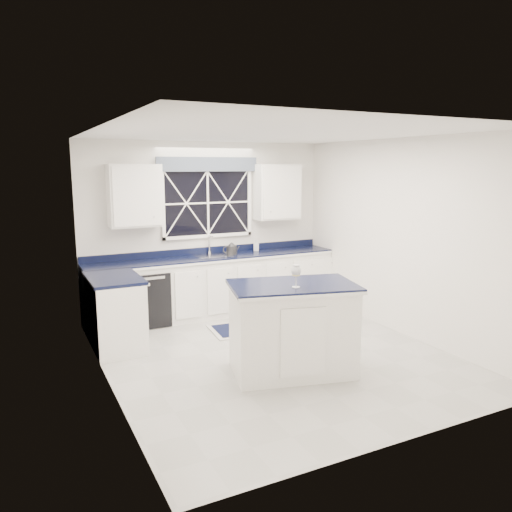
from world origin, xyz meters
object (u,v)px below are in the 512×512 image
island (292,328)px  wine_glass (296,272)px  kettle (232,249)px  soap_bottle (256,245)px  dishwasher (146,297)px  faucet (210,244)px

island → wine_glass: size_ratio=6.24×
kettle → soap_bottle: 0.53m
island → kettle: kettle is taller
dishwasher → island: (1.03, -2.51, 0.11)m
kettle → soap_bottle: kettle is taller
dishwasher → wine_glass: wine_glass is taller
soap_bottle → dishwasher: bearing=-175.3°
island → soap_bottle: (0.88, 2.66, 0.51)m
island → dishwasher: bearing=126.6°
faucet → wine_glass: wine_glass is taller
kettle → dishwasher: bearing=-169.0°
dishwasher → faucet: faucet is taller
wine_glass → dishwasher: bearing=110.0°
wine_glass → soap_bottle: 2.97m
kettle → wine_glass: (-0.43, -2.68, 0.18)m
wine_glass → soap_bottle: bearing=71.7°
island → faucet: bearing=102.7°
faucet → island: bearing=-91.5°
dishwasher → kettle: kettle is taller
dishwasher → wine_glass: size_ratio=3.30×
soap_bottle → kettle: bearing=-164.5°
dishwasher → kettle: bearing=0.6°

